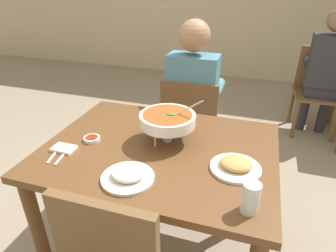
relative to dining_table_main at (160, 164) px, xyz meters
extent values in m
plane|color=gray|center=(0.00, 0.00, -0.65)|extent=(16.00, 16.00, 0.00)
cube|color=brown|center=(0.00, 0.00, 0.09)|extent=(1.21, 0.92, 0.04)
cylinder|color=brown|center=(-0.55, -0.40, -0.29)|extent=(0.07, 0.07, 0.72)
cylinder|color=brown|center=(-0.55, 0.40, -0.29)|extent=(0.07, 0.07, 0.72)
cylinder|color=brown|center=(0.55, 0.40, -0.29)|extent=(0.07, 0.07, 0.72)
cube|color=brown|center=(0.00, 0.84, -0.21)|extent=(0.44, 0.44, 0.03)
cube|color=brown|center=(0.00, 0.64, 0.03)|extent=(0.42, 0.04, 0.45)
cylinder|color=brown|center=(0.19, 1.03, -0.44)|extent=(0.04, 0.04, 0.42)
cylinder|color=brown|center=(-0.19, 1.03, -0.44)|extent=(0.04, 0.04, 0.42)
cylinder|color=brown|center=(0.19, 0.65, -0.44)|extent=(0.04, 0.04, 0.42)
cylinder|color=brown|center=(-0.19, 0.65, -0.44)|extent=(0.04, 0.04, 0.42)
cylinder|color=#2D2D38|center=(0.10, 0.86, -0.42)|extent=(0.10, 0.10, 0.45)
cylinder|color=#2D2D38|center=(-0.10, 0.86, -0.42)|extent=(0.10, 0.10, 0.45)
cube|color=#2D2D38|center=(0.00, 0.82, -0.14)|extent=(0.32, 0.32, 0.12)
cube|color=teal|center=(0.00, 0.74, 0.17)|extent=(0.36, 0.20, 0.50)
sphere|color=#A57756|center=(0.00, 0.74, 0.55)|extent=(0.22, 0.22, 0.22)
cylinder|color=teal|center=(0.16, 0.94, 0.12)|extent=(0.08, 0.28, 0.08)
cylinder|color=teal|center=(-0.16, 0.94, 0.12)|extent=(0.08, 0.28, 0.08)
cube|color=brown|center=(0.00, -0.61, 0.03)|extent=(0.42, 0.04, 0.45)
cylinder|color=silver|center=(0.11, 0.08, 0.16)|extent=(0.01, 0.01, 0.10)
cylinder|color=silver|center=(-0.02, 0.15, 0.16)|extent=(0.01, 0.01, 0.10)
cylinder|color=silver|center=(-0.02, 0.00, 0.16)|extent=(0.01, 0.01, 0.10)
torus|color=silver|center=(0.02, 0.08, 0.21)|extent=(0.21, 0.21, 0.01)
cylinder|color=#B2B2B7|center=(0.02, 0.08, 0.13)|extent=(0.05, 0.05, 0.04)
cone|color=orange|center=(0.02, 0.08, 0.16)|extent=(0.02, 0.02, 0.04)
cylinder|color=white|center=(0.02, 0.08, 0.24)|extent=(0.30, 0.30, 0.06)
cylinder|color=#994C1E|center=(0.02, 0.08, 0.27)|extent=(0.26, 0.26, 0.01)
ellipsoid|color=#388433|center=(0.04, 0.08, 0.27)|extent=(0.05, 0.03, 0.01)
cylinder|color=silver|center=(0.11, 0.10, 0.30)|extent=(0.18, 0.01, 0.13)
cylinder|color=white|center=(-0.04, -0.30, 0.12)|extent=(0.24, 0.24, 0.01)
ellipsoid|color=white|center=(-0.04, -0.30, 0.14)|extent=(0.15, 0.13, 0.04)
cylinder|color=white|center=(0.41, -0.08, 0.12)|extent=(0.24, 0.24, 0.01)
ellipsoid|color=tan|center=(0.41, -0.08, 0.14)|extent=(0.15, 0.13, 0.04)
cylinder|color=white|center=(-0.38, -0.05, 0.12)|extent=(0.09, 0.09, 0.02)
cylinder|color=maroon|center=(-0.38, -0.05, 0.13)|extent=(0.07, 0.07, 0.01)
cube|color=white|center=(-0.47, -0.18, 0.12)|extent=(0.12, 0.08, 0.02)
cube|color=silver|center=(-0.49, -0.23, 0.11)|extent=(0.05, 0.17, 0.01)
cube|color=silver|center=(-0.44, -0.23, 0.11)|extent=(0.04, 0.17, 0.01)
cylinder|color=silver|center=(0.48, -0.34, 0.18)|extent=(0.07, 0.07, 0.13)
cylinder|color=orange|center=(0.48, -0.34, 0.16)|extent=(0.06, 0.06, 0.08)
cylinder|color=brown|center=(1.31, 2.24, -0.29)|extent=(0.07, 0.07, 0.72)
cube|color=brown|center=(1.07, 1.95, -0.21)|extent=(0.46, 0.46, 0.03)
cube|color=brown|center=(1.06, 2.15, 0.03)|extent=(0.42, 0.06, 0.45)
cylinder|color=brown|center=(0.89, 1.75, -0.44)|extent=(0.04, 0.04, 0.42)
cylinder|color=brown|center=(1.27, 1.77, -0.44)|extent=(0.04, 0.04, 0.42)
cylinder|color=brown|center=(0.87, 2.13, -0.44)|extent=(0.04, 0.04, 0.42)
cylinder|color=brown|center=(1.25, 2.15, -0.44)|extent=(0.04, 0.04, 0.42)
cylinder|color=#2D2D38|center=(1.19, 2.00, -0.42)|extent=(0.10, 0.10, 0.45)
cylinder|color=#2D2D38|center=(0.99, 2.00, -0.42)|extent=(0.10, 0.10, 0.45)
cube|color=#2D2D38|center=(1.09, 1.96, -0.14)|extent=(0.32, 0.32, 0.12)
cube|color=#2D2D33|center=(1.09, 1.88, 0.17)|extent=(0.36, 0.20, 0.50)
cylinder|color=#2D2D33|center=(0.93, 2.08, 0.12)|extent=(0.08, 0.28, 0.08)
camera|label=1|loc=(0.44, -1.23, 0.93)|focal=30.93mm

